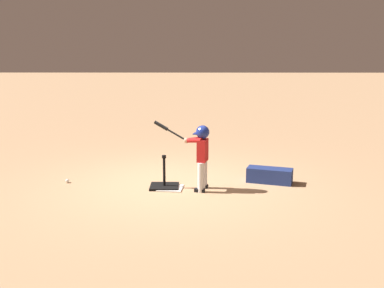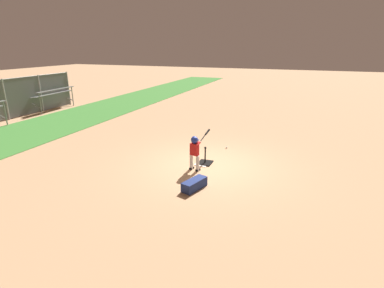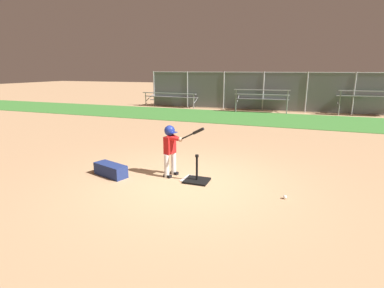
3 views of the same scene
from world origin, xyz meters
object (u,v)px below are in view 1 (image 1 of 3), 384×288
at_px(batter_child, 201,149).
at_px(baseball, 67,181).
at_px(equipment_bag, 270,175).
at_px(batting_tee, 164,184).

distance_m(batter_child, baseball, 2.64).
height_order(batter_child, equipment_bag, batter_child).
bearing_deg(batting_tee, baseball, -8.82).
bearing_deg(batting_tee, equipment_bag, -170.31).
distance_m(batting_tee, batter_child, 0.96).
relative_size(batting_tee, baseball, 8.16).
xyz_separation_m(baseball, equipment_bag, (-3.82, -0.05, 0.10)).
height_order(batter_child, baseball, batter_child).
xyz_separation_m(batting_tee, batter_child, (-0.66, 0.13, 0.68)).
height_order(batting_tee, equipment_bag, batting_tee).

